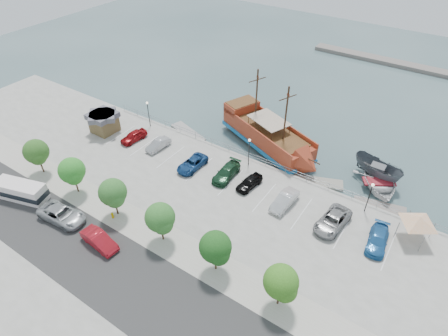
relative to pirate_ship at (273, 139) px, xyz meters
The scene contains 35 objects.
ground 12.79m from the pirate_ship, 91.98° to the right, with size 160.00×160.00×0.00m, color #334A4E.
land_slab 33.67m from the pirate_ship, 90.74° to the right, with size 100.00×58.00×1.20m, color gray.
street 28.65m from the pirate_ship, 90.87° to the right, with size 100.00×8.00×0.04m, color #303030.
sidewalk 22.66m from the pirate_ship, 91.10° to the right, with size 100.00×4.00×0.05m, color #A49D8B.
seawall_railing 4.87m from the pirate_ship, 95.16° to the right, with size 50.00×0.06×1.00m.
far_shore 43.46m from the pirate_ship, 77.28° to the left, with size 40.00×3.00×0.80m, color #6D645C.
pirate_ship is the anchor object (origin of this frame).
patrol_boat 14.80m from the pirate_ship, ahead, with size 2.62×6.97×2.70m, color #4B5259.
speedboat 15.55m from the pirate_ship, ahead, with size 5.55×7.77×1.61m, color silver.
dock_west 13.63m from the pirate_ship, 165.28° to the right, with size 6.92×1.98×0.40m, color gray.
dock_mid 9.36m from the pirate_ship, 21.95° to the right, with size 6.84×1.95×0.39m, color gray.
dock_east 17.23m from the pirate_ship, 11.57° to the right, with size 6.18×1.77×0.35m, color gray.
shed 25.71m from the pirate_ship, 154.59° to the right, with size 3.89×3.89×3.12m.
canopy_tent 22.45m from the pirate_ship, 19.08° to the right, with size 5.21×5.21×3.65m.
street_van 29.80m from the pirate_ship, 115.86° to the right, with size 2.71×5.88×1.63m, color #989C9F.
street_sedan 27.78m from the pirate_ship, 103.58° to the right, with size 1.65×4.75×1.56m, color #AE1621.
shuttle_bus 33.78m from the pirate_ship, 126.54° to the right, with size 6.80×3.98×2.26m.
fire_hydrant 24.90m from the pirate_ship, 109.72° to the right, with size 0.29×0.29×0.83m.
lamp_post_left 19.53m from the pirate_ship, 161.59° to the right, with size 0.36×0.36×4.28m.
lamp_post_mid 6.46m from the pirate_ship, 94.07° to the right, with size 0.36×0.36×4.28m.
lamp_post_right 16.85m from the pirate_ship, 21.52° to the right, with size 0.36×0.36×4.28m.
tree_a 31.91m from the pirate_ship, 134.47° to the right, with size 3.30×3.20×5.00m.
tree_b 27.48m from the pirate_ship, 123.95° to the right, with size 3.30×3.20×5.00m.
tree_c 24.29m from the pirate_ship, 110.05° to the right, with size 3.30×3.20×5.00m.
tree_d 22.87m from the pirate_ship, 93.25° to the right, with size 3.30×3.20×5.00m.
tree_e 23.53m from the pirate_ship, 75.89° to the right, with size 3.30×3.20×5.00m.
tree_f 26.13m from the pirate_ship, 60.76° to the right, with size 3.30×3.20×5.00m.
parked_car_a 20.54m from the pirate_ship, 149.50° to the right, with size 1.71×4.26×1.45m, color maroon.
parked_car_b 16.61m from the pirate_ship, 143.13° to the right, with size 1.41×4.04×1.33m, color #A0A1A4.
parked_car_c 12.62m from the pirate_ship, 120.67° to the right, with size 2.25×4.88×1.36m, color navy.
parked_car_d 10.06m from the pirate_ship, 98.72° to the right, with size 2.07×5.08×1.47m, color #173B23.
parked_car_e 10.10m from the pirate_ship, 78.90° to the right, with size 1.63×4.06×1.38m, color black.
parked_car_f 12.71m from the pirate_ship, 55.68° to the right, with size 1.63×4.67×1.54m, color silver.
parked_car_g 16.84m from the pirate_ship, 38.62° to the right, with size 2.56×5.55×1.54m, color gray.
parked_car_h 20.96m from the pirate_ship, 29.85° to the right, with size 1.98×4.88×1.41m, color #2464A3.
Camera 1 is at (19.61, -28.92, 31.58)m, focal length 30.00 mm.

